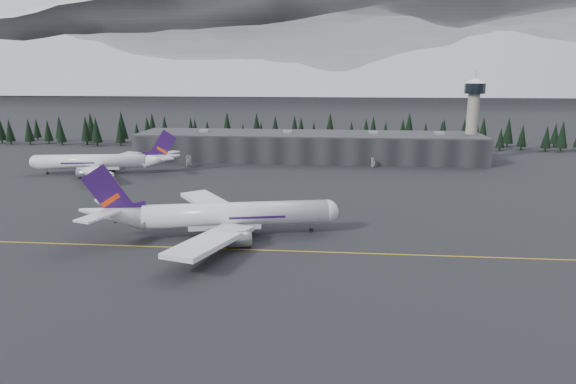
# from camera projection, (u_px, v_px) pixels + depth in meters

# --- Properties ---
(ground) EXTENTS (1400.00, 1400.00, 0.00)m
(ground) POSITION_uv_depth(u_px,v_px,m) (280.00, 248.00, 122.65)
(ground) COLOR black
(ground) RESTS_ON ground
(taxiline) EXTENTS (400.00, 0.40, 0.02)m
(taxiline) POSITION_uv_depth(u_px,v_px,m) (279.00, 251.00, 120.71)
(taxiline) COLOR gold
(taxiline) RESTS_ON ground
(terminal) EXTENTS (160.00, 30.00, 12.60)m
(terminal) POSITION_uv_depth(u_px,v_px,m) (309.00, 146.00, 242.25)
(terminal) COLOR black
(terminal) RESTS_ON ground
(control_tower) EXTENTS (10.00, 10.00, 37.70)m
(control_tower) POSITION_uv_depth(u_px,v_px,m) (473.00, 110.00, 234.41)
(control_tower) COLOR gray
(control_tower) RESTS_ON ground
(treeline) EXTENTS (360.00, 20.00, 15.00)m
(treeline) POSITION_uv_depth(u_px,v_px,m) (312.00, 134.00, 277.80)
(treeline) COLOR black
(treeline) RESTS_ON ground
(mountain_ridge) EXTENTS (4400.00, 900.00, 420.00)m
(mountain_ridge) POSITION_uv_depth(u_px,v_px,m) (331.00, 90.00, 1091.15)
(mountain_ridge) COLOR white
(mountain_ridge) RESTS_ON ground
(jet_main) EXTENTS (64.81, 59.22, 19.29)m
(jet_main) POSITION_uv_depth(u_px,v_px,m) (214.00, 215.00, 130.35)
(jet_main) COLOR silver
(jet_main) RESTS_ON ground
(jet_parked) EXTENTS (60.44, 55.38, 17.87)m
(jet_parked) POSITION_uv_depth(u_px,v_px,m) (105.00, 161.00, 209.24)
(jet_parked) COLOR silver
(jet_parked) RESTS_ON ground
(gse_vehicle_a) EXTENTS (4.27, 5.28, 1.34)m
(gse_vehicle_a) POSITION_uv_depth(u_px,v_px,m) (189.00, 164.00, 227.28)
(gse_vehicle_a) COLOR silver
(gse_vehicle_a) RESTS_ON ground
(gse_vehicle_b) EXTENTS (4.70, 2.75, 1.50)m
(gse_vehicle_b) POSITION_uv_depth(u_px,v_px,m) (373.00, 166.00, 223.88)
(gse_vehicle_b) COLOR silver
(gse_vehicle_b) RESTS_ON ground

